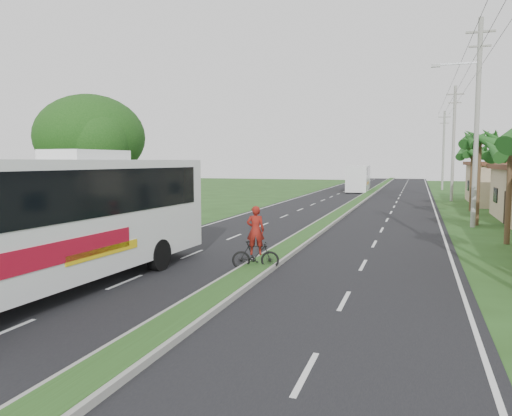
% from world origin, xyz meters
% --- Properties ---
extents(ground, '(180.00, 180.00, 0.00)m').
position_xyz_m(ground, '(0.00, 0.00, 0.00)').
color(ground, '#264619').
rests_on(ground, ground).
extents(road_asphalt, '(14.00, 160.00, 0.02)m').
position_xyz_m(road_asphalt, '(0.00, 20.00, 0.01)').
color(road_asphalt, black).
rests_on(road_asphalt, ground).
extents(median_strip, '(1.20, 160.00, 0.18)m').
position_xyz_m(median_strip, '(0.00, 20.00, 0.10)').
color(median_strip, gray).
rests_on(median_strip, ground).
extents(lane_edge_left, '(0.12, 160.00, 0.01)m').
position_xyz_m(lane_edge_left, '(-6.70, 20.00, 0.00)').
color(lane_edge_left, silver).
rests_on(lane_edge_left, ground).
extents(lane_edge_right, '(0.12, 160.00, 0.01)m').
position_xyz_m(lane_edge_right, '(6.70, 20.00, 0.00)').
color(lane_edge_right, silver).
rests_on(lane_edge_right, ground).
extents(palm_verge_b, '(2.40, 2.40, 5.05)m').
position_xyz_m(palm_verge_b, '(9.40, 12.00, 4.36)').
color(palm_verge_b, '#473321').
rests_on(palm_verge_b, ground).
extents(palm_verge_c, '(2.40, 2.40, 5.85)m').
position_xyz_m(palm_verge_c, '(8.80, 19.00, 5.12)').
color(palm_verge_c, '#473321').
rests_on(palm_verge_c, ground).
extents(palm_verge_d, '(2.40, 2.40, 5.25)m').
position_xyz_m(palm_verge_d, '(9.30, 28.00, 4.55)').
color(palm_verge_d, '#473321').
rests_on(palm_verge_d, ground).
extents(shade_tree, '(6.30, 6.00, 7.54)m').
position_xyz_m(shade_tree, '(-12.11, 10.02, 5.03)').
color(shade_tree, '#473321').
rests_on(shade_tree, ground).
extents(utility_pole_b, '(3.20, 0.28, 12.00)m').
position_xyz_m(utility_pole_b, '(8.47, 18.00, 6.26)').
color(utility_pole_b, gray).
rests_on(utility_pole_b, ground).
extents(utility_pole_c, '(1.60, 0.28, 11.00)m').
position_xyz_m(utility_pole_c, '(8.50, 38.00, 5.67)').
color(utility_pole_c, gray).
rests_on(utility_pole_c, ground).
extents(utility_pole_d, '(1.60, 0.28, 10.50)m').
position_xyz_m(utility_pole_d, '(8.50, 58.00, 5.42)').
color(utility_pole_d, gray).
rests_on(utility_pole_d, ground).
extents(coach_bus_main, '(3.35, 13.21, 4.23)m').
position_xyz_m(coach_bus_main, '(-4.71, -1.49, 2.33)').
color(coach_bus_main, white).
rests_on(coach_bus_main, ground).
extents(coach_bus_far, '(3.00, 11.38, 3.28)m').
position_xyz_m(coach_bus_far, '(-1.91, 51.61, 1.86)').
color(coach_bus_far, white).
rests_on(coach_bus_far, ground).
extents(motorcyclist, '(1.76, 0.92, 2.30)m').
position_xyz_m(motorcyclist, '(-0.11, 3.11, 0.84)').
color(motorcyclist, black).
rests_on(motorcyclist, ground).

